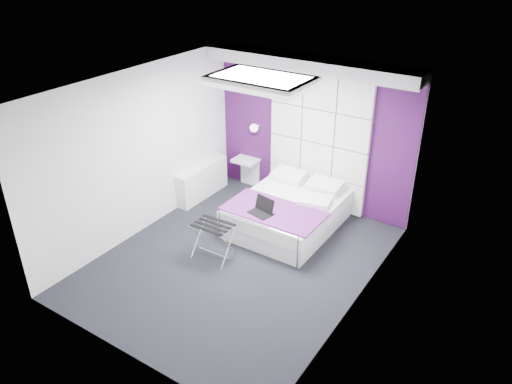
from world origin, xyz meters
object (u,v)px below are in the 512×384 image
radiator (203,181)px  bed (288,212)px  wall_lamp (255,127)px  laptop (262,209)px  nightstand (246,160)px  luggage_rack (214,241)px

radiator → bed: bed is taller
wall_lamp → laptop: (1.07, -1.44, -0.64)m
nightstand → laptop: (1.25, -1.40, 0.02)m
bed → laptop: bearing=-101.1°
wall_lamp → nightstand: size_ratio=0.33×
radiator → laptop: size_ratio=3.45×
wall_lamp → bed: 1.74m
wall_lamp → bed: size_ratio=0.08×
laptop → nightstand: bearing=143.1°
nightstand → luggage_rack: size_ratio=0.80×
luggage_rack → wall_lamp: bearing=106.5°
bed → laptop: (-0.12, -0.60, 0.30)m
wall_lamp → bed: (1.19, -0.84, -0.95)m
bed → radiator: bearing=177.4°
luggage_rack → laptop: laptop is taller
wall_lamp → luggage_rack: 2.47m
radiator → laptop: laptop is taller
radiator → luggage_rack: (1.33, -1.41, -0.02)m
wall_lamp → radiator: 1.35m
radiator → nightstand: bearing=57.4°
radiator → nightstand: size_ratio=2.66×
bed → luggage_rack: (-0.49, -1.33, 0.00)m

